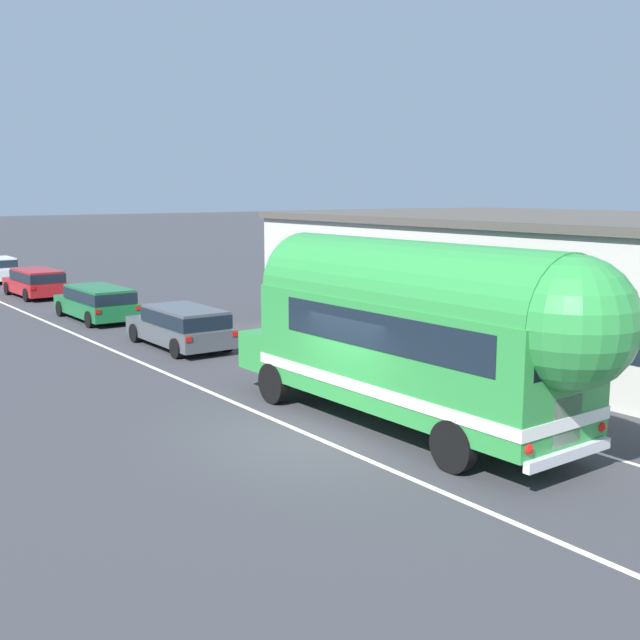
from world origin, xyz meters
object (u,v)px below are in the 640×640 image
object	(u,v)px
car_second	(98,301)
car_third	(36,281)
car_lead	(182,324)
painted_bus	(423,328)

from	to	relation	value
car_second	car_third	world-z (taller)	same
car_third	car_lead	bearing A→B (deg)	-89.39
car_lead	painted_bus	bearing A→B (deg)	-90.18
painted_bus	car_lead	bearing A→B (deg)	89.82
painted_bus	car_second	bearing A→B (deg)	90.64
painted_bus	car_third	size ratio (longest dim) A/B	2.31
car_lead	car_second	world-z (taller)	same
car_second	car_third	size ratio (longest dim) A/B	1.06
car_lead	car_third	distance (m)	15.45
car_second	car_third	xyz separation A→B (m)	(0.08, 8.42, -0.00)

